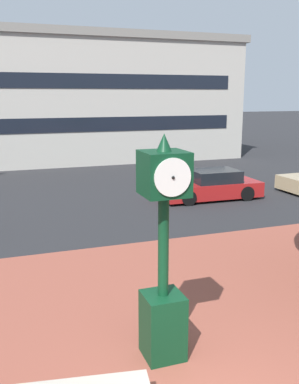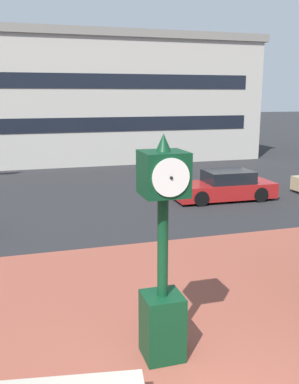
% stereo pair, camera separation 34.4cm
% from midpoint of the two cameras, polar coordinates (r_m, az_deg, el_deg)
% --- Properties ---
extents(plaza_brick_paving, '(44.00, 11.79, 0.01)m').
position_cam_midpoint_polar(plaza_brick_paving, '(8.07, 1.99, -21.17)').
color(plaza_brick_paving, brown).
rests_on(plaza_brick_paving, ground).
extents(street_clock, '(0.72, 0.83, 3.91)m').
position_cam_midpoint_polar(street_clock, '(7.34, 3.10, -9.07)').
color(street_clock, '#0C381E').
rests_on(street_clock, ground).
extents(car_street_far, '(4.45, 1.95, 1.28)m').
position_cam_midpoint_polar(car_street_far, '(19.24, 10.34, 0.69)').
color(car_street_far, maroon).
rests_on(car_street_far, ground).
extents(civic_building, '(26.81, 15.94, 8.51)m').
position_cam_midpoint_polar(civic_building, '(35.25, -11.43, 12.05)').
color(civic_building, '#B2ADA3').
rests_on(civic_building, ground).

